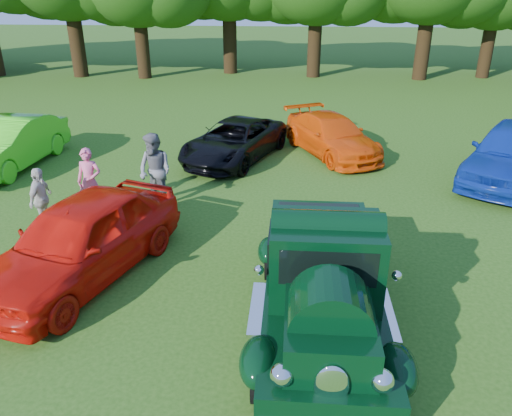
# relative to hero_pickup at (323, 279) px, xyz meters

# --- Properties ---
(ground) EXTENTS (120.00, 120.00, 0.00)m
(ground) POSITION_rel_hero_pickup_xyz_m (-0.94, 0.04, -0.87)
(ground) COLOR #244C11
(ground) RESTS_ON ground
(hero_pickup) EXTENTS (2.39, 5.14, 2.01)m
(hero_pickup) POSITION_rel_hero_pickup_xyz_m (0.00, 0.00, 0.00)
(hero_pickup) COLOR black
(hero_pickup) RESTS_ON ground
(red_convertible) EXTENTS (3.32, 5.05, 1.60)m
(red_convertible) POSITION_rel_hero_pickup_xyz_m (-4.55, 1.17, -0.07)
(red_convertible) COLOR red
(red_convertible) RESTS_ON ground
(back_car_lime) EXTENTS (1.92, 4.64, 1.49)m
(back_car_lime) POSITION_rel_hero_pickup_xyz_m (-9.23, 7.08, -0.12)
(back_car_lime) COLOR #3ED61C
(back_car_lime) RESTS_ON ground
(back_car_black) EXTENTS (3.52, 4.94, 1.25)m
(back_car_black) POSITION_rel_hero_pickup_xyz_m (-2.44, 8.38, -0.25)
(back_car_black) COLOR black
(back_car_black) RESTS_ON ground
(back_car_orange) EXTENTS (3.56, 4.71, 1.27)m
(back_car_orange) POSITION_rel_hero_pickup_xyz_m (0.71, 9.17, -0.23)
(back_car_orange) COLOR #E04607
(back_car_orange) RESTS_ON ground
(spectator_pink) EXTENTS (0.61, 0.41, 1.66)m
(spectator_pink) POSITION_rel_hero_pickup_xyz_m (-5.51, 4.06, -0.04)
(spectator_pink) COLOR #D75886
(spectator_pink) RESTS_ON ground
(spectator_grey) EXTENTS (1.16, 1.08, 1.92)m
(spectator_grey) POSITION_rel_hero_pickup_xyz_m (-3.98, 4.52, 0.09)
(spectator_grey) COLOR slate
(spectator_grey) RESTS_ON ground
(spectator_white) EXTENTS (0.39, 0.89, 1.50)m
(spectator_white) POSITION_rel_hero_pickup_xyz_m (-6.27, 3.06, -0.12)
(spectator_white) COLOR beige
(spectator_white) RESTS_ON ground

